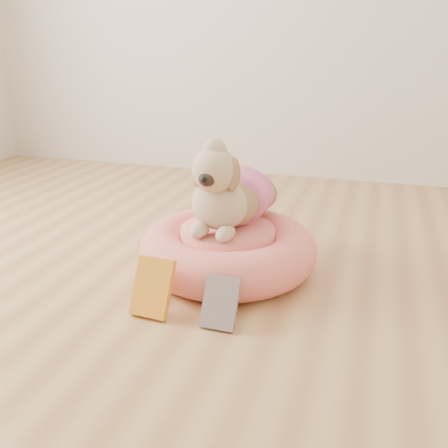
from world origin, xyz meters
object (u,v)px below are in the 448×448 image
(pet_bed, at_px, (228,250))
(book_white, at_px, (220,302))
(dog, at_px, (229,179))
(book_yellow, at_px, (153,287))

(pet_bed, bearing_deg, book_white, -76.46)
(book_white, bearing_deg, pet_bed, 104.06)
(dog, xyz_separation_m, book_white, (0.10, -0.44, -0.29))
(dog, relative_size, book_white, 2.94)
(pet_bed, distance_m, book_white, 0.42)
(book_yellow, height_order, book_white, book_yellow)
(dog, bearing_deg, book_yellow, -102.70)
(pet_bed, height_order, book_yellow, book_yellow)
(pet_bed, relative_size, dog, 1.38)
(pet_bed, xyz_separation_m, dog, (-0.01, 0.04, 0.28))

